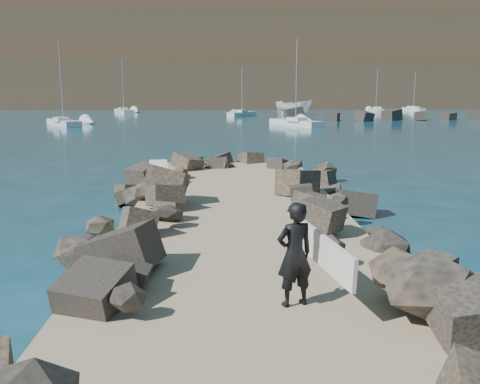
{
  "coord_description": "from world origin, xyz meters",
  "views": [
    {
      "loc": [
        -0.38,
        -13.71,
        3.95
      ],
      "look_at": [
        0.0,
        -1.0,
        1.5
      ],
      "focal_mm": 40.0,
      "sensor_mm": 36.0,
      "label": 1
    }
  ],
  "objects_px": {
    "boat_imported": "(293,107)",
    "surfer_with_board": "(299,254)",
    "surfboard_resting": "(160,176)",
    "sailboat_d": "(376,110)"
  },
  "relations": [
    {
      "from": "surfboard_resting",
      "to": "sailboat_d",
      "type": "distance_m",
      "value": 80.03
    },
    {
      "from": "boat_imported",
      "to": "surfer_with_board",
      "type": "bearing_deg",
      "value": -159.44
    },
    {
      "from": "boat_imported",
      "to": "sailboat_d",
      "type": "xyz_separation_m",
      "value": [
        15.52,
        8.94,
        -0.8
      ]
    },
    {
      "from": "boat_imported",
      "to": "surfer_with_board",
      "type": "relative_size",
      "value": 2.96
    },
    {
      "from": "surfboard_resting",
      "to": "surfer_with_board",
      "type": "xyz_separation_m",
      "value": [
        3.35,
        -10.03,
        0.4
      ]
    },
    {
      "from": "sailboat_d",
      "to": "boat_imported",
      "type": "bearing_deg",
      "value": -150.05
    },
    {
      "from": "surfboard_resting",
      "to": "surfer_with_board",
      "type": "relative_size",
      "value": 1.24
    },
    {
      "from": "surfboard_resting",
      "to": "sailboat_d",
      "type": "relative_size",
      "value": 0.33
    },
    {
      "from": "sailboat_d",
      "to": "surfboard_resting",
      "type": "bearing_deg",
      "value": -110.91
    },
    {
      "from": "surfboard_resting",
      "to": "boat_imported",
      "type": "distance_m",
      "value": 67.09
    }
  ]
}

